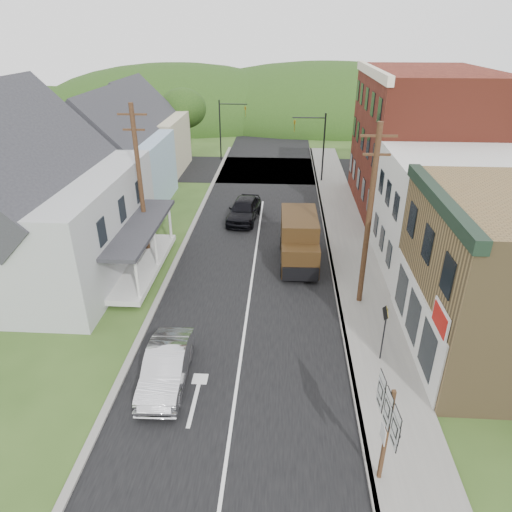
% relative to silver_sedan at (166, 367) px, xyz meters
% --- Properties ---
extents(ground, '(120.00, 120.00, 0.00)m').
position_rel_silver_sedan_xyz_m(ground, '(2.75, 2.80, -0.73)').
color(ground, '#2D4719').
rests_on(ground, ground).
extents(road, '(9.00, 90.00, 0.02)m').
position_rel_silver_sedan_xyz_m(road, '(2.75, 12.80, -0.73)').
color(road, black).
rests_on(road, ground).
extents(cross_road, '(60.00, 9.00, 0.02)m').
position_rel_silver_sedan_xyz_m(cross_road, '(2.75, 29.80, -0.73)').
color(cross_road, black).
rests_on(cross_road, ground).
extents(sidewalk_right, '(2.80, 55.00, 0.15)m').
position_rel_silver_sedan_xyz_m(sidewalk_right, '(8.65, 10.80, -0.65)').
color(sidewalk_right, slate).
rests_on(sidewalk_right, ground).
extents(curb_right, '(0.20, 55.00, 0.15)m').
position_rel_silver_sedan_xyz_m(curb_right, '(7.30, 10.80, -0.65)').
color(curb_right, slate).
rests_on(curb_right, ground).
extents(curb_left, '(0.30, 55.00, 0.12)m').
position_rel_silver_sedan_xyz_m(curb_left, '(-1.90, 10.80, -0.67)').
color(curb_left, slate).
rests_on(curb_left, ground).
extents(storefront_white, '(8.00, 7.00, 6.50)m').
position_rel_silver_sedan_xyz_m(storefront_white, '(14.05, 10.30, 2.52)').
color(storefront_white, silver).
rests_on(storefront_white, ground).
extents(storefront_red, '(8.00, 12.00, 10.00)m').
position_rel_silver_sedan_xyz_m(storefront_red, '(14.05, 19.80, 4.27)').
color(storefront_red, maroon).
rests_on(storefront_red, ground).
extents(house_gray, '(10.20, 12.24, 8.35)m').
position_rel_silver_sedan_xyz_m(house_gray, '(-9.25, 8.80, 3.51)').
color(house_gray, '#A9ADAF').
rests_on(house_gray, ground).
extents(house_blue, '(7.14, 8.16, 7.28)m').
position_rel_silver_sedan_xyz_m(house_blue, '(-8.25, 19.80, 2.96)').
color(house_blue, '#97BBCE').
rests_on(house_blue, ground).
extents(house_cream, '(7.14, 8.16, 7.28)m').
position_rel_silver_sedan_xyz_m(house_cream, '(-8.75, 28.80, 2.96)').
color(house_cream, '#B8B28F').
rests_on(house_cream, ground).
extents(utility_pole_right, '(1.60, 0.26, 9.00)m').
position_rel_silver_sedan_xyz_m(utility_pole_right, '(8.35, 6.30, 3.93)').
color(utility_pole_right, '#472D19').
rests_on(utility_pole_right, ground).
extents(utility_pole_left, '(1.60, 0.26, 9.00)m').
position_rel_silver_sedan_xyz_m(utility_pole_left, '(-3.75, 10.80, 3.93)').
color(utility_pole_left, '#472D19').
rests_on(utility_pole_left, ground).
extents(traffic_signal_right, '(2.87, 0.20, 6.00)m').
position_rel_silver_sedan_xyz_m(traffic_signal_right, '(7.05, 26.30, 3.03)').
color(traffic_signal_right, black).
rests_on(traffic_signal_right, ground).
extents(traffic_signal_left, '(2.87, 0.20, 6.00)m').
position_rel_silver_sedan_xyz_m(traffic_signal_left, '(-1.55, 33.30, 3.03)').
color(traffic_signal_left, black).
rests_on(traffic_signal_left, ground).
extents(tree_left_b, '(4.80, 4.80, 6.94)m').
position_rel_silver_sedan_xyz_m(tree_left_b, '(-14.25, 14.80, 4.16)').
color(tree_left_b, '#382616').
rests_on(tree_left_b, ground).
extents(tree_left_c, '(5.80, 5.80, 8.41)m').
position_rel_silver_sedan_xyz_m(tree_left_c, '(-16.25, 22.80, 5.21)').
color(tree_left_c, '#382616').
rests_on(tree_left_c, ground).
extents(tree_left_d, '(4.80, 4.80, 6.94)m').
position_rel_silver_sedan_xyz_m(tree_left_d, '(-6.25, 34.80, 4.16)').
color(tree_left_d, '#382616').
rests_on(tree_left_d, ground).
extents(forested_ridge, '(90.00, 30.00, 16.00)m').
position_rel_silver_sedan_xyz_m(forested_ridge, '(2.75, 57.80, -0.73)').
color(forested_ridge, black).
rests_on(forested_ridge, ground).
extents(silver_sedan, '(1.70, 4.47, 1.46)m').
position_rel_silver_sedan_xyz_m(silver_sedan, '(0.00, 0.00, 0.00)').
color(silver_sedan, '#B4B4B9').
rests_on(silver_sedan, ground).
extents(dark_sedan, '(2.48, 5.00, 1.64)m').
position_rel_silver_sedan_xyz_m(dark_sedan, '(1.59, 16.85, 0.09)').
color(dark_sedan, black).
rests_on(dark_sedan, ground).
extents(delivery_van, '(2.21, 5.15, 2.85)m').
position_rel_silver_sedan_xyz_m(delivery_van, '(5.35, 10.48, 0.71)').
color(delivery_van, '#311F0D').
rests_on(delivery_van, ground).
extents(route_sign_cluster, '(0.26, 2.00, 3.50)m').
position_rel_silver_sedan_xyz_m(route_sign_cluster, '(7.50, -3.91, 1.69)').
color(route_sign_cluster, '#472D19').
rests_on(route_sign_cluster, sidewalk_right).
extents(warning_sign, '(0.15, 0.72, 2.63)m').
position_rel_silver_sedan_xyz_m(warning_sign, '(8.57, 1.77, 1.10)').
color(warning_sign, black).
rests_on(warning_sign, sidewalk_right).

